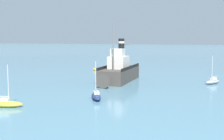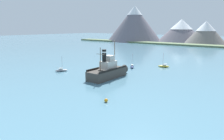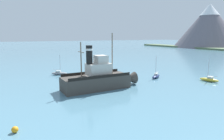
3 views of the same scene
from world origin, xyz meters
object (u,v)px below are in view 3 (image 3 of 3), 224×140
(sailboat_yellow, at_px, (209,79))
(sailboat_grey, at_px, (59,73))
(old_tugboat, at_px, (99,79))
(mooring_buoy, at_px, (15,130))
(sailboat_navy, at_px, (156,76))

(sailboat_yellow, distance_m, sailboat_grey, 33.84)
(old_tugboat, xyz_separation_m, sailboat_yellow, (5.97, 22.46, -1.40))
(sailboat_grey, bearing_deg, mooring_buoy, -22.55)
(old_tugboat, height_order, sailboat_navy, old_tugboat)
(old_tugboat, height_order, sailboat_grey, old_tugboat)
(sailboat_yellow, xyz_separation_m, sailboat_grey, (-22.18, -25.55, 0.00))
(sailboat_navy, xyz_separation_m, mooring_buoy, (13.05, -29.51, -0.10))
(old_tugboat, relative_size, sailboat_navy, 2.94)
(sailboat_grey, distance_m, mooring_buoy, 29.43)
(mooring_buoy, bearing_deg, sailboat_yellow, 97.73)
(old_tugboat, bearing_deg, sailboat_navy, 97.80)
(mooring_buoy, bearing_deg, old_tugboat, 127.36)
(sailboat_navy, distance_m, mooring_buoy, 32.26)
(sailboat_navy, relative_size, sailboat_yellow, 1.00)
(old_tugboat, height_order, mooring_buoy, old_tugboat)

